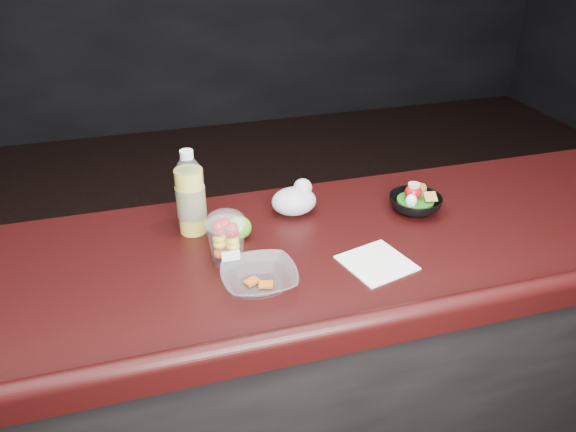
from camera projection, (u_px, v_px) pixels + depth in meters
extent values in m
cube|color=black|center=(290.00, 389.00, 1.76)|extent=(4.00, 0.65, 0.98)
cube|color=black|center=(291.00, 254.00, 1.51)|extent=(4.06, 0.71, 0.04)
cylinder|color=yellow|center=(191.00, 201.00, 1.54)|extent=(0.08, 0.08, 0.19)
cylinder|color=white|center=(191.00, 201.00, 1.54)|extent=(0.08, 0.08, 0.19)
cone|color=white|center=(187.00, 164.00, 1.48)|extent=(0.08, 0.08, 0.03)
cylinder|color=white|center=(186.00, 154.00, 1.47)|extent=(0.04, 0.04, 0.02)
cylinder|color=#072D99|center=(191.00, 201.00, 1.54)|extent=(0.08, 0.08, 0.09)
ellipsoid|color=white|center=(225.00, 222.00, 1.39)|extent=(0.10, 0.10, 0.06)
ellipsoid|color=#3D870F|center=(239.00, 228.00, 1.54)|extent=(0.07, 0.07, 0.06)
cylinder|color=black|center=(239.00, 217.00, 1.52)|extent=(0.01, 0.01, 0.01)
ellipsoid|color=silver|center=(294.00, 201.00, 1.65)|extent=(0.13, 0.11, 0.08)
sphere|color=silver|center=(303.00, 188.00, 1.66)|extent=(0.06, 0.06, 0.06)
imported|color=black|center=(415.00, 204.00, 1.67)|extent=(0.18, 0.18, 0.05)
cylinder|color=#0F470C|center=(415.00, 201.00, 1.67)|extent=(0.11, 0.11, 0.01)
ellipsoid|color=#B0070E|center=(413.00, 192.00, 1.66)|extent=(0.05, 0.05, 0.04)
cylinder|color=beige|center=(414.00, 185.00, 1.65)|extent=(0.04, 0.04, 0.01)
ellipsoid|color=white|center=(411.00, 201.00, 1.63)|extent=(0.03, 0.03, 0.04)
imported|color=silver|center=(259.00, 278.00, 1.35)|extent=(0.19, 0.19, 0.05)
cube|color=#990F0C|center=(252.00, 281.00, 1.36)|extent=(0.04, 0.04, 0.01)
cube|color=#990F0C|center=(266.00, 284.00, 1.35)|extent=(0.04, 0.03, 0.01)
cube|color=white|center=(377.00, 263.00, 1.44)|extent=(0.20, 0.20, 0.00)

